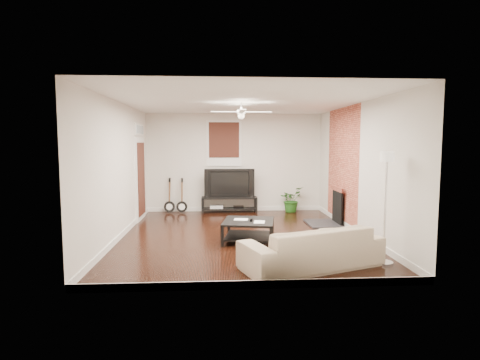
{
  "coord_description": "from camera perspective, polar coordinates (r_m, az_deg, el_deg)",
  "views": [
    {
      "loc": [
        -0.51,
        -7.95,
        1.96
      ],
      "look_at": [
        0.0,
        0.4,
        1.15
      ],
      "focal_mm": 28.55,
      "sensor_mm": 36.0,
      "label": 1
    }
  ],
  "objects": [
    {
      "name": "room",
      "position": [
        7.98,
        0.17,
        1.51
      ],
      "size": [
        5.01,
        6.01,
        2.81
      ],
      "color": "black",
      "rests_on": "ground"
    },
    {
      "name": "brick_accent",
      "position": [
        9.45,
        15.02,
        1.95
      ],
      "size": [
        0.02,
        2.2,
        2.8
      ],
      "primitive_type": "cube",
      "color": "#AB4837",
      "rests_on": "floor"
    },
    {
      "name": "fireplace",
      "position": [
        9.47,
        13.22,
        -3.73
      ],
      "size": [
        0.8,
        1.1,
        0.92
      ],
      "primitive_type": "cube",
      "color": "black",
      "rests_on": "floor"
    },
    {
      "name": "window_back",
      "position": [
        10.92,
        -2.4,
        5.47
      ],
      "size": [
        1.0,
        0.06,
        1.3
      ],
      "primitive_type": "cube",
      "color": "#33140E",
      "rests_on": "wall_back"
    },
    {
      "name": "door_left",
      "position": [
        10.06,
        -14.66,
        1.3
      ],
      "size": [
        0.08,
        1.0,
        2.5
      ],
      "primitive_type": "cube",
      "color": "white",
      "rests_on": "wall_left"
    },
    {
      "name": "tv_stand",
      "position": [
        10.87,
        -1.6,
        -3.69
      ],
      "size": [
        1.57,
        0.42,
        0.44
      ],
      "primitive_type": "cube",
      "color": "black",
      "rests_on": "floor"
    },
    {
      "name": "tv",
      "position": [
        10.81,
        -1.62,
        -0.41
      ],
      "size": [
        1.4,
        0.18,
        0.81
      ],
      "primitive_type": "imported",
      "color": "black",
      "rests_on": "tv_stand"
    },
    {
      "name": "coffee_table",
      "position": [
        7.73,
        1.3,
        -7.57
      ],
      "size": [
        1.14,
        1.14,
        0.41
      ],
      "primitive_type": "cube",
      "rotation": [
        0.0,
        0.0,
        -0.17
      ],
      "color": "black",
      "rests_on": "floor"
    },
    {
      "name": "sofa",
      "position": [
        6.22,
        10.67,
        -9.78
      ],
      "size": [
        2.41,
        1.6,
        0.65
      ],
      "primitive_type": "imported",
      "rotation": [
        0.0,
        0.0,
        3.5
      ],
      "color": "#BCA68D",
      "rests_on": "floor"
    },
    {
      "name": "floor_lamp",
      "position": [
        6.58,
        20.91,
        -3.96
      ],
      "size": [
        0.39,
        0.39,
        1.83
      ],
      "primitive_type": null,
      "rotation": [
        0.0,
        0.0,
        0.36
      ],
      "color": "silver",
      "rests_on": "floor"
    },
    {
      "name": "potted_plant",
      "position": [
        10.99,
        7.63,
        -2.91
      ],
      "size": [
        0.84,
        0.85,
        0.71
      ],
      "primitive_type": "imported",
      "rotation": [
        0.0,
        0.0,
        0.81
      ],
      "color": "#215A19",
      "rests_on": "floor"
    },
    {
      "name": "guitar_left",
      "position": [
        10.88,
        -10.53,
        -2.31
      ],
      "size": [
        0.32,
        0.24,
        0.99
      ],
      "primitive_type": null,
      "rotation": [
        0.0,
        0.0,
        -0.09
      ],
      "color": "black",
      "rests_on": "floor"
    },
    {
      "name": "guitar_right",
      "position": [
        10.81,
        -8.71,
        -2.32
      ],
      "size": [
        0.31,
        0.22,
        0.99
      ],
      "primitive_type": null,
      "rotation": [
        0.0,
        0.0,
        0.02
      ],
      "color": "black",
      "rests_on": "floor"
    },
    {
      "name": "ceiling_fan",
      "position": [
        7.99,
        0.18,
        10.13
      ],
      "size": [
        1.24,
        1.24,
        0.32
      ],
      "primitive_type": null,
      "color": "white",
      "rests_on": "ceiling"
    }
  ]
}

